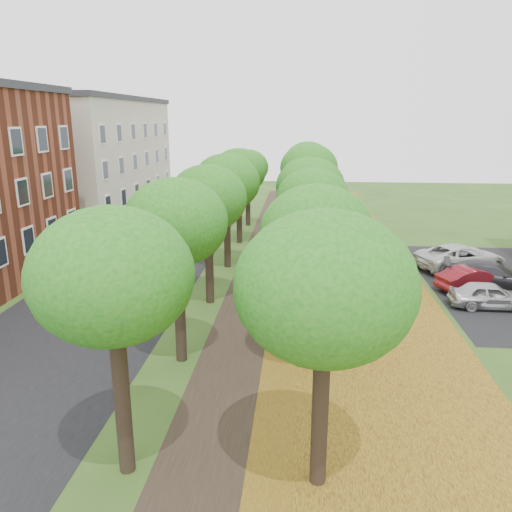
% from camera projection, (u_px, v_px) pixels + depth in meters
% --- Properties ---
extents(ground, '(120.00, 120.00, 0.00)m').
position_uv_depth(ground, '(213.00, 474.00, 12.51)').
color(ground, '#2D4C19').
rests_on(ground, ground).
extents(street_asphalt, '(8.00, 70.00, 0.01)m').
position_uv_depth(street_asphalt, '(125.00, 280.00, 27.54)').
color(street_asphalt, black).
rests_on(street_asphalt, ground).
extents(footpath, '(3.20, 70.00, 0.01)m').
position_uv_depth(footpath, '(260.00, 283.00, 26.91)').
color(footpath, black).
rests_on(footpath, ground).
extents(leaf_verge, '(7.50, 70.00, 0.01)m').
position_uv_depth(leaf_verge, '(354.00, 286.00, 26.49)').
color(leaf_verge, '#A4861E').
rests_on(leaf_verge, ground).
extents(parking_lot, '(9.00, 16.00, 0.01)m').
position_uv_depth(parking_lot, '(512.00, 284.00, 26.73)').
color(parking_lot, black).
rests_on(parking_lot, ground).
extents(tree_row_west, '(3.69, 33.69, 6.56)m').
position_uv_depth(tree_row_west, '(218.00, 191.00, 25.76)').
color(tree_row_west, black).
rests_on(tree_row_west, ground).
extents(tree_row_east, '(3.69, 33.69, 6.56)m').
position_uv_depth(tree_row_east, '(311.00, 193.00, 25.36)').
color(tree_row_east, black).
rests_on(tree_row_east, ground).
extents(building_cream, '(10.30, 20.30, 10.40)m').
position_uv_depth(building_cream, '(86.00, 158.00, 44.21)').
color(building_cream, beige).
rests_on(building_cream, ground).
extents(bench, '(1.14, 1.81, 0.83)m').
position_uv_depth(bench, '(275.00, 330.00, 19.94)').
color(bench, '#2A342C').
rests_on(bench, ground).
extents(car_silver, '(3.67, 1.53, 1.24)m').
position_uv_depth(car_silver, '(490.00, 295.00, 23.31)').
color(car_silver, '#B7B6BC').
rests_on(car_silver, ground).
extents(car_red, '(4.01, 2.64, 1.25)m').
position_uv_depth(car_red, '(473.00, 279.00, 25.66)').
color(car_red, maroon).
rests_on(car_red, ground).
extents(car_grey, '(5.09, 3.00, 1.38)m').
position_uv_depth(car_grey, '(491.00, 275.00, 26.01)').
color(car_grey, '#2E2D32').
rests_on(car_grey, ground).
extents(car_white, '(5.91, 4.33, 1.49)m').
position_uv_depth(car_white, '(461.00, 257.00, 29.19)').
color(car_white, silver).
rests_on(car_white, ground).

